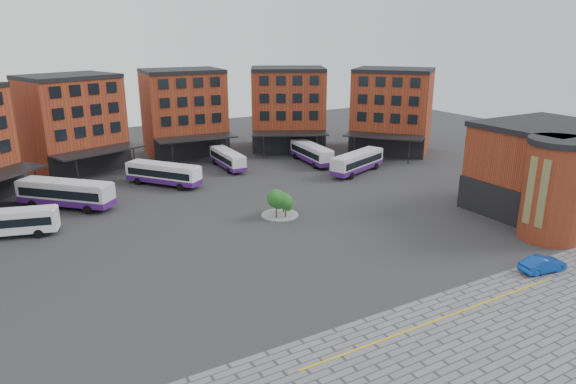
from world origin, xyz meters
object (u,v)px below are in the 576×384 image
tree_island (281,202)px  bus_c (163,174)px  bus_e (311,153)px  bus_d (228,159)px  bus_f (357,162)px  bus_b (65,193)px  bus_a (5,222)px  blue_car (543,264)px

tree_island → bus_c: size_ratio=0.42×
bus_c → bus_e: bearing=-36.3°
bus_d → bus_f: size_ratio=0.88×
bus_b → bus_e: size_ratio=0.96×
bus_e → bus_f: bus_f is taller
bus_c → bus_e: 24.87m
bus_d → bus_f: bus_f is taller
bus_b → bus_d: bearing=-28.2°
bus_c → bus_f: 28.85m
bus_d → bus_f: bearing=-35.9°
bus_f → bus_d: bearing=-148.8°
bus_f → bus_e: bearing=176.8°
bus_c → bus_a: bearing=169.8°
bus_d → bus_f: 20.33m
bus_b → bus_d: 26.00m
bus_f → tree_island: bearing=-81.3°
bus_b → bus_c: bearing=-30.8°
tree_island → bus_d: bearing=81.6°
bus_d → bus_e: 13.79m
bus_d → bus_c: bearing=-157.9°
tree_island → bus_d: 23.90m
bus_d → bus_b: bearing=-160.8°
bus_e → bus_f: bearing=-66.9°
tree_island → bus_c: 20.98m
bus_a → bus_f: size_ratio=0.93×
tree_island → bus_d: size_ratio=0.44×
bus_a → bus_e: (44.90, 10.94, -0.06)m
bus_b → bus_e: 38.29m
bus_c → bus_b: bearing=157.3°
bus_c → bus_e: (24.86, 0.56, -0.03)m
blue_car → bus_a: bearing=60.4°
tree_island → bus_b: size_ratio=0.41×
tree_island → blue_car: (13.45, -24.30, -1.09)m
bus_d → bus_e: size_ratio=0.90×
bus_a → bus_e: bus_e is taller
bus_b → bus_e: (38.07, 4.08, -0.19)m
bus_e → tree_island: bearing=-124.9°
bus_c → bus_d: 12.36m
bus_b → bus_e: bearing=-39.6°
bus_d → blue_car: 48.98m
bus_a → blue_car: bus_a is taller
bus_d → bus_e: bearing=-13.9°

